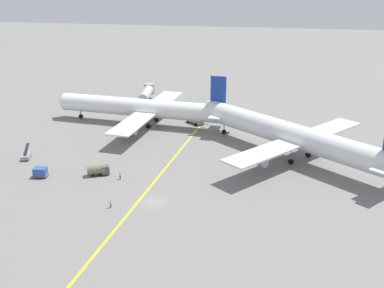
# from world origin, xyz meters

# --- Properties ---
(ground_plane) EXTENTS (600.00, 600.00, 0.00)m
(ground_plane) POSITION_xyz_m (0.00, 0.00, 0.00)
(ground_plane) COLOR slate
(taxiway_stripe) EXTENTS (10.32, 119.64, 0.01)m
(taxiway_stripe) POSITION_xyz_m (-2.28, 10.00, 0.00)
(taxiway_stripe) COLOR yellow
(taxiway_stripe) RESTS_ON ground
(airliner_at_gate_left) EXTENTS (55.84, 46.33, 15.82)m
(airliner_at_gate_left) POSITION_xyz_m (-16.07, 47.97, 4.93)
(airliner_at_gate_left) COLOR white
(airliner_at_gate_left) RESTS_ON ground
(airliner_being_pushed) EXTENTS (51.30, 43.35, 16.91)m
(airliner_being_pushed) POSITION_xyz_m (26.51, 29.26, 5.75)
(airliner_being_pushed) COLOR silver
(airliner_being_pushed) RESTS_ON ground
(pushback_tug) EXTENTS (7.60, 7.13, 2.76)m
(pushback_tug) POSITION_xyz_m (-1.02, 51.51, 1.16)
(pushback_tug) COLOR gray
(pushback_tug) RESTS_ON ground
(gse_fuel_bowser_stubby) EXTENTS (5.24, 3.75, 2.40)m
(gse_fuel_bowser_stubby) POSITION_xyz_m (-15.53, 10.34, 1.33)
(gse_fuel_bowser_stubby) COLOR #666B4C
(gse_fuel_bowser_stubby) RESTS_ON ground
(gse_belt_loader_portside) EXTENTS (2.88, 5.07, 3.02)m
(gse_belt_loader_portside) POSITION_xyz_m (-36.46, 16.45, 0.83)
(gse_belt_loader_portside) COLOR gray
(gse_belt_loader_portside) RESTS_ON ground
(gse_container_dolly_flat) EXTENTS (3.45, 2.59, 2.15)m
(gse_container_dolly_flat) POSITION_xyz_m (-27.89, 7.03, 1.17)
(gse_container_dolly_flat) COLOR slate
(gse_container_dolly_flat) RESTS_ON ground
(ground_crew_marshaller_foreground) EXTENTS (0.44, 0.39, 1.69)m
(ground_crew_marshaller_foreground) POSITION_xyz_m (-7.66, -3.75, 0.88)
(ground_crew_marshaller_foreground) COLOR #4C4C51
(ground_crew_marshaller_foreground) RESTS_ON ground
(ground_crew_wing_walker_right) EXTENTS (0.36, 0.36, 1.76)m
(ground_crew_wing_walker_right) POSITION_xyz_m (-10.10, 9.14, 0.92)
(ground_crew_wing_walker_right) COLOR #2D3351
(ground_crew_wing_walker_right) RESTS_ON ground
(jet_bridge) EXTENTS (5.28, 16.57, 5.57)m
(jet_bridge) POSITION_xyz_m (-21.11, 70.89, 3.79)
(jet_bridge) COLOR #B7B7BC
(jet_bridge) RESTS_ON ground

